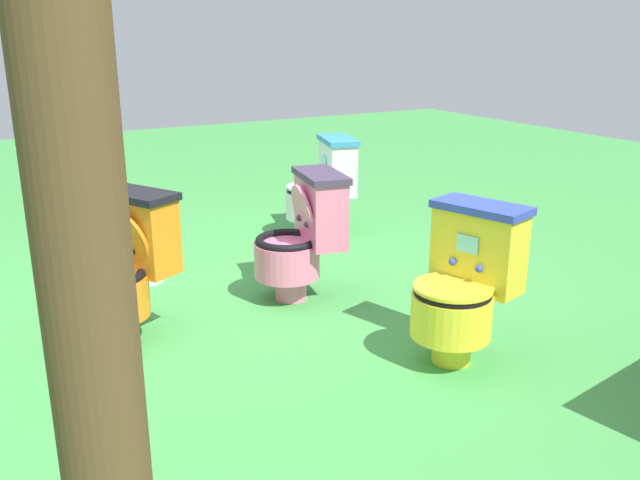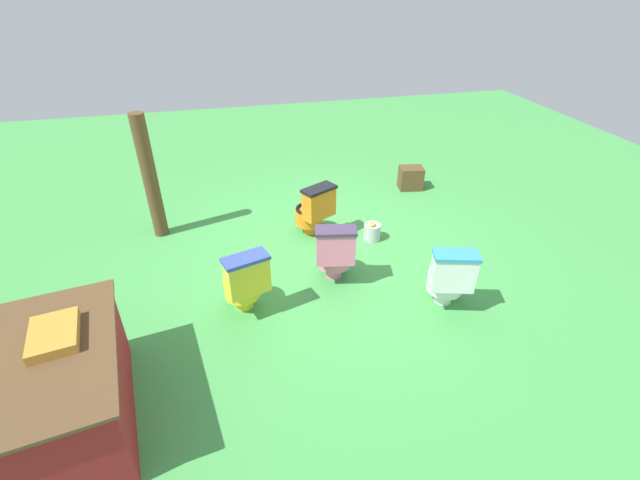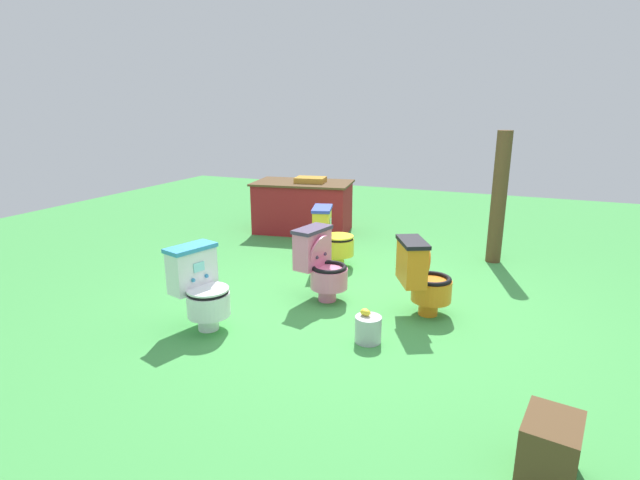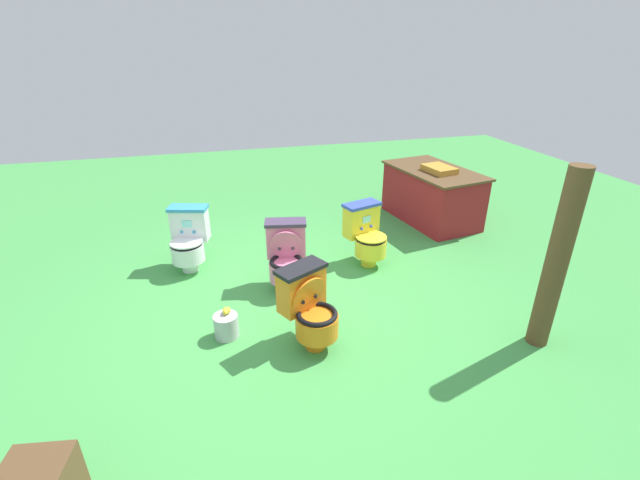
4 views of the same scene
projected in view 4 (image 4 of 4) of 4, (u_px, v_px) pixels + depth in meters
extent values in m
plane|color=#429947|center=(293.00, 311.00, 4.28)|extent=(14.00, 14.00, 0.00)
cylinder|color=pink|center=(287.00, 284.00, 4.62)|extent=(0.21, 0.21, 0.14)
cylinder|color=pink|center=(287.00, 271.00, 4.52)|extent=(0.44, 0.44, 0.20)
torus|color=black|center=(286.00, 261.00, 4.48)|extent=(0.42, 0.42, 0.04)
cylinder|color=#3F334C|center=(287.00, 266.00, 4.50)|extent=(0.28, 0.28, 0.01)
cube|color=pink|center=(286.00, 240.00, 4.59)|extent=(0.27, 0.44, 0.37)
cube|color=#3F334C|center=(285.00, 222.00, 4.51)|extent=(0.30, 0.47, 0.04)
cube|color=#8CE0E5|center=(286.00, 240.00, 4.48)|extent=(0.03, 0.11, 0.08)
cylinder|color=pink|center=(286.00, 245.00, 4.51)|extent=(0.16, 0.36, 0.35)
sphere|color=#3F334C|center=(293.00, 248.00, 4.52)|extent=(0.04, 0.04, 0.04)
sphere|color=#3F334C|center=(279.00, 249.00, 4.52)|extent=(0.04, 0.04, 0.04)
cylinder|color=yellow|center=(369.00, 259.00, 5.13)|extent=(0.22, 0.22, 0.14)
cylinder|color=yellow|center=(371.00, 247.00, 5.04)|extent=(0.46, 0.46, 0.20)
torus|color=black|center=(371.00, 238.00, 4.99)|extent=(0.44, 0.44, 0.04)
cylinder|color=#3347B2|center=(371.00, 243.00, 5.01)|extent=(0.30, 0.30, 0.01)
cube|color=yellow|center=(361.00, 221.00, 5.08)|extent=(0.30, 0.45, 0.37)
cube|color=#3347B2|center=(362.00, 205.00, 4.99)|extent=(0.33, 0.48, 0.04)
cube|color=#8CE0E5|center=(367.00, 220.00, 4.98)|extent=(0.04, 0.11, 0.08)
cylinder|color=yellow|center=(371.00, 237.00, 4.98)|extent=(0.45, 0.45, 0.02)
sphere|color=#3347B2|center=(371.00, 226.00, 5.05)|extent=(0.04, 0.04, 0.04)
sphere|color=#3347B2|center=(362.00, 229.00, 4.99)|extent=(0.04, 0.04, 0.04)
cylinder|color=orange|center=(315.00, 340.00, 3.76)|extent=(0.24, 0.24, 0.14)
cylinder|color=orange|center=(317.00, 325.00, 3.67)|extent=(0.50, 0.50, 0.20)
torus|color=black|center=(317.00, 314.00, 3.62)|extent=(0.48, 0.48, 0.04)
cylinder|color=black|center=(317.00, 319.00, 3.65)|extent=(0.32, 0.32, 0.01)
cube|color=orange|center=(301.00, 289.00, 3.69)|extent=(0.36, 0.45, 0.37)
cube|color=black|center=(301.00, 269.00, 3.61)|extent=(0.39, 0.48, 0.04)
cube|color=#8CE0E5|center=(309.00, 289.00, 3.60)|extent=(0.06, 0.10, 0.08)
cylinder|color=orange|center=(309.00, 295.00, 3.63)|extent=(0.24, 0.35, 0.35)
sphere|color=black|center=(315.00, 296.00, 3.69)|extent=(0.04, 0.04, 0.04)
sphere|color=black|center=(303.00, 302.00, 3.60)|extent=(0.04, 0.04, 0.04)
cylinder|color=white|center=(190.00, 265.00, 5.00)|extent=(0.22, 0.22, 0.14)
cylinder|color=white|center=(188.00, 253.00, 4.91)|extent=(0.46, 0.46, 0.20)
torus|color=black|center=(187.00, 244.00, 4.86)|extent=(0.44, 0.44, 0.04)
cylinder|color=#338CBF|center=(187.00, 248.00, 4.88)|extent=(0.30, 0.30, 0.01)
cube|color=white|center=(190.00, 224.00, 4.98)|extent=(0.30, 0.45, 0.37)
cube|color=#338CBF|center=(188.00, 208.00, 4.89)|extent=(0.33, 0.48, 0.04)
cube|color=#8CE0E5|center=(187.00, 224.00, 4.86)|extent=(0.04, 0.11, 0.08)
cylinder|color=white|center=(186.00, 242.00, 4.85)|extent=(0.45, 0.45, 0.02)
sphere|color=#338CBF|center=(194.00, 232.00, 4.90)|extent=(0.04, 0.04, 0.04)
sphere|color=#338CBF|center=(182.00, 232.00, 4.90)|extent=(0.04, 0.04, 0.04)
cube|color=maroon|center=(432.00, 196.00, 6.28)|extent=(1.51, 1.02, 0.74)
cube|color=brown|center=(435.00, 170.00, 6.11)|extent=(1.58, 1.09, 0.03)
cube|color=#B7842D|center=(439.00, 169.00, 5.97)|extent=(0.49, 0.39, 0.08)
cylinder|color=brown|center=(557.00, 262.00, 3.51)|extent=(0.18, 0.18, 1.61)
cylinder|color=#B7B7BF|center=(226.00, 326.00, 3.87)|extent=(0.22, 0.22, 0.22)
ellipsoid|color=yellow|center=(226.00, 310.00, 3.85)|extent=(0.07, 0.05, 0.05)
ellipsoid|color=yellow|center=(228.00, 310.00, 3.86)|extent=(0.07, 0.05, 0.05)
ellipsoid|color=yellow|center=(225.00, 312.00, 3.83)|extent=(0.07, 0.05, 0.05)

